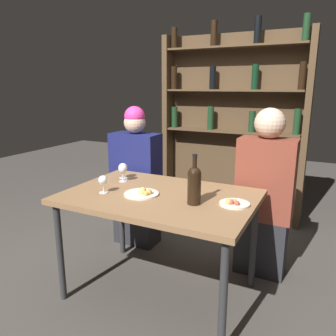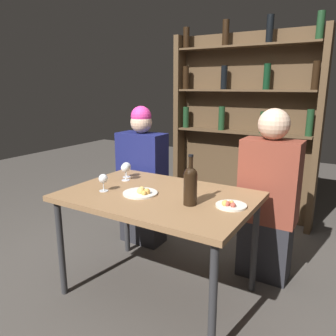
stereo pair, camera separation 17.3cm
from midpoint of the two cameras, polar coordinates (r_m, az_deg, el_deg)
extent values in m
plane|color=#47423D|center=(2.50, -3.51, -20.73)|extent=(10.00, 10.00, 0.00)
cube|color=olive|center=(2.17, -3.79, -5.06)|extent=(1.24, 0.84, 0.04)
cylinder|color=#2D2D30|center=(2.39, -20.34, -13.65)|extent=(0.04, 0.04, 0.70)
cylinder|color=#2D2D30|center=(1.83, 6.71, -21.95)|extent=(0.04, 0.04, 0.70)
cylinder|color=#2D2D30|center=(2.87, -9.82, -8.14)|extent=(0.04, 0.04, 0.70)
cylinder|color=#2D2D30|center=(2.43, 12.67, -12.56)|extent=(0.04, 0.04, 0.70)
cube|color=#4C3823|center=(3.68, 9.93, 6.94)|extent=(1.50, 0.02, 1.96)
cube|color=#4C3823|center=(3.86, -1.34, 7.48)|extent=(0.06, 0.18, 1.96)
cube|color=#4C3823|center=(3.43, 21.54, 5.68)|extent=(0.06, 0.18, 1.96)
cube|color=#4C3823|center=(3.58, 9.42, 6.28)|extent=(1.42, 0.18, 0.02)
cylinder|color=#19381E|center=(3.81, -0.17, 8.85)|extent=(0.07, 0.07, 0.23)
cylinder|color=#19381E|center=(3.63, 6.06, 8.66)|extent=(0.07, 0.07, 0.25)
cylinder|color=#19381E|center=(3.50, 13.03, 7.88)|extent=(0.07, 0.07, 0.22)
cylinder|color=#19381E|center=(3.43, 20.23, 7.58)|extent=(0.07, 0.07, 0.25)
cube|color=#4C3823|center=(3.55, 9.71, 13.18)|extent=(1.42, 0.18, 0.02)
cylinder|color=black|center=(3.79, -0.29, 15.43)|extent=(0.07, 0.07, 0.25)
cylinder|color=black|center=(3.62, 6.39, 15.37)|extent=(0.07, 0.07, 0.24)
cylinder|color=black|center=(3.49, 13.51, 15.18)|extent=(0.07, 0.07, 0.25)
cylinder|color=black|center=(3.42, 21.00, 14.77)|extent=(0.07, 0.07, 0.26)
cube|color=#4C3823|center=(3.57, 10.01, 20.10)|extent=(1.42, 0.18, 0.02)
cylinder|color=black|center=(3.83, -0.30, 21.68)|extent=(0.07, 0.07, 0.22)
cylinder|color=black|center=(3.66, 6.55, 22.23)|extent=(0.07, 0.07, 0.26)
cylinder|color=black|center=(3.52, 13.89, 22.27)|extent=(0.07, 0.07, 0.26)
cylinder|color=#19381E|center=(3.46, 21.57, 21.79)|extent=(0.07, 0.07, 0.24)
cylinder|color=black|center=(1.96, 2.06, -3.70)|extent=(0.08, 0.08, 0.19)
sphere|color=black|center=(1.93, 2.08, -1.05)|extent=(0.08, 0.08, 0.08)
cylinder|color=black|center=(1.92, 2.10, 0.49)|extent=(0.03, 0.03, 0.11)
cylinder|color=black|center=(1.91, 2.11, 2.23)|extent=(0.03, 0.03, 0.01)
cylinder|color=silver|center=(2.25, -13.34, -4.19)|extent=(0.06, 0.06, 0.00)
cylinder|color=silver|center=(2.24, -13.39, -3.32)|extent=(0.01, 0.01, 0.07)
sphere|color=silver|center=(2.22, -13.47, -2.07)|extent=(0.06, 0.06, 0.06)
cylinder|color=silver|center=(2.48, -9.83, -2.29)|extent=(0.06, 0.06, 0.00)
cylinder|color=silver|center=(2.47, -9.86, -1.39)|extent=(0.01, 0.01, 0.08)
sphere|color=silver|center=(2.46, -9.92, -0.12)|extent=(0.07, 0.07, 0.07)
cylinder|color=silver|center=(2.57, -9.73, -1.73)|extent=(0.06, 0.06, 0.00)
cylinder|color=silver|center=(2.56, -9.76, -1.03)|extent=(0.01, 0.01, 0.06)
sphere|color=silver|center=(2.55, -9.81, 0.05)|extent=(0.07, 0.07, 0.07)
cylinder|color=silver|center=(2.16, -6.95, -4.52)|extent=(0.23, 0.23, 0.01)
sphere|color=gold|center=(2.13, -5.73, -4.24)|extent=(0.04, 0.04, 0.04)
sphere|color=#E5BC66|center=(2.17, -6.70, -3.91)|extent=(0.04, 0.04, 0.04)
sphere|color=#E5BC66|center=(2.14, -6.85, -4.13)|extent=(0.05, 0.05, 0.05)
sphere|color=gold|center=(2.11, -6.21, -4.50)|extent=(0.03, 0.03, 0.03)
cylinder|color=silver|center=(2.00, 9.07, -6.20)|extent=(0.18, 0.18, 0.01)
sphere|color=#B74C3D|center=(1.97, 8.41, -5.96)|extent=(0.03, 0.03, 0.03)
sphere|color=#B74C3D|center=(1.96, 9.41, -6.15)|extent=(0.03, 0.03, 0.03)
sphere|color=#C67038|center=(2.00, 8.82, -5.72)|extent=(0.02, 0.02, 0.02)
sphere|color=gold|center=(1.97, 8.06, -5.89)|extent=(0.04, 0.04, 0.04)
sphere|color=gold|center=(2.01, 9.13, -5.67)|extent=(0.03, 0.03, 0.03)
cube|color=#26262B|center=(3.09, -7.03, -8.85)|extent=(0.39, 0.22, 0.45)
cube|color=navy|center=(2.93, -7.33, 0.41)|extent=(0.43, 0.22, 0.57)
sphere|color=beige|center=(2.87, -7.57, 7.84)|extent=(0.19, 0.19, 0.19)
sphere|color=#EA3893|center=(2.86, -7.60, 8.86)|extent=(0.18, 0.18, 0.18)
cube|color=#26262B|center=(2.69, 14.05, -12.85)|extent=(0.37, 0.22, 0.45)
cube|color=brown|center=(2.50, 14.76, -1.94)|extent=(0.41, 0.22, 0.61)
sphere|color=beige|center=(2.42, 15.38, 7.52)|extent=(0.22, 0.22, 0.22)
camera|label=1|loc=(0.09, -92.23, -0.56)|focal=35.00mm
camera|label=2|loc=(0.09, 87.77, 0.56)|focal=35.00mm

